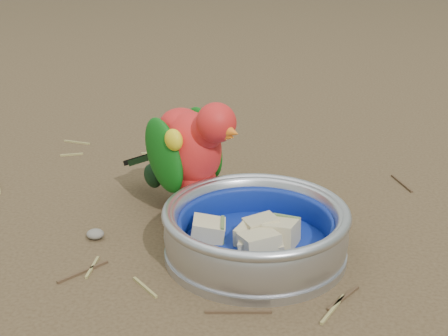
# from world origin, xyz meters

# --- Properties ---
(ground) EXTENTS (60.00, 60.00, 0.00)m
(ground) POSITION_xyz_m (0.00, 0.00, 0.00)
(ground) COLOR #4C3A24
(food_bowl) EXTENTS (0.21, 0.21, 0.02)m
(food_bowl) POSITION_xyz_m (0.01, 0.10, 0.01)
(food_bowl) COLOR #B2B2BA
(food_bowl) RESTS_ON ground
(bowl_wall) EXTENTS (0.21, 0.21, 0.04)m
(bowl_wall) POSITION_xyz_m (0.01, 0.10, 0.04)
(bowl_wall) COLOR #B2B2BA
(bowl_wall) RESTS_ON food_bowl
(fruit_wedges) EXTENTS (0.13, 0.13, 0.03)m
(fruit_wedges) POSITION_xyz_m (0.01, 0.10, 0.03)
(fruit_wedges) COLOR #C6B586
(fruit_wedges) RESTS_ON food_bowl
(lory_parrot) EXTENTS (0.21, 0.19, 0.16)m
(lory_parrot) POSITION_xyz_m (-0.09, 0.20, 0.08)
(lory_parrot) COLOR red
(lory_parrot) RESTS_ON ground
(ground_debris) EXTENTS (0.90, 0.80, 0.01)m
(ground_debris) POSITION_xyz_m (-0.04, 0.05, 0.00)
(ground_debris) COLOR olive
(ground_debris) RESTS_ON ground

